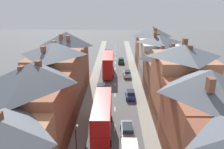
# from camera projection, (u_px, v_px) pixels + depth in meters

# --- Properties ---
(pavement_left) EXTENTS (2.20, 104.00, 0.14)m
(pavement_left) POSITION_uv_depth(u_px,v_px,m) (94.00, 81.00, 52.64)
(pavement_left) COLOR gray
(pavement_left) RESTS_ON ground
(pavement_right) EXTENTS (2.20, 104.00, 0.14)m
(pavement_right) POSITION_uv_depth(u_px,v_px,m) (136.00, 81.00, 52.49)
(pavement_right) COLOR gray
(pavement_right) RESTS_ON ground
(centre_line_dashes) EXTENTS (0.14, 97.80, 0.01)m
(centre_line_dashes) POSITION_uv_depth(u_px,v_px,m) (115.00, 84.00, 50.70)
(centre_line_dashes) COLOR silver
(centre_line_dashes) RESTS_ON ground
(terrace_row_left) EXTENTS (8.00, 49.97, 12.46)m
(terrace_row_left) POSITION_uv_depth(u_px,v_px,m) (35.00, 107.00, 27.89)
(terrace_row_left) COLOR #A36042
(terrace_row_left) RESTS_ON ground
(terrace_row_right) EXTENTS (8.00, 68.76, 13.21)m
(terrace_row_right) POSITION_uv_depth(u_px,v_px,m) (179.00, 86.00, 34.66)
(terrace_row_right) COLOR brown
(terrace_row_right) RESTS_ON ground
(double_decker_bus_lead) EXTENTS (2.74, 10.80, 5.30)m
(double_decker_bus_lead) POSITION_uv_depth(u_px,v_px,m) (102.00, 117.00, 31.28)
(double_decker_bus_lead) COLOR red
(double_decker_bus_lead) RESTS_ON ground
(double_decker_bus_mid_street) EXTENTS (2.74, 10.80, 5.30)m
(double_decker_bus_mid_street) POSITION_uv_depth(u_px,v_px,m) (108.00, 64.00, 56.44)
(double_decker_bus_mid_street) COLOR red
(double_decker_bus_mid_street) RESTS_ON ground
(car_near_silver) EXTENTS (1.90, 3.87, 1.66)m
(car_near_silver) POSITION_uv_depth(u_px,v_px,m) (121.00, 61.00, 67.03)
(car_near_silver) COLOR #144728
(car_near_silver) RESTS_ON ground
(car_parked_right_a) EXTENTS (1.90, 4.08, 1.61)m
(car_parked_right_a) POSITION_uv_depth(u_px,v_px,m) (107.00, 52.00, 77.69)
(car_parked_right_a) COLOR maroon
(car_parked_right_a) RESTS_ON ground
(car_mid_black) EXTENTS (1.90, 4.35, 1.68)m
(car_mid_black) POSITION_uv_depth(u_px,v_px,m) (101.00, 88.00, 46.61)
(car_mid_black) COLOR black
(car_mid_black) RESTS_ON ground
(car_parked_left_b) EXTENTS (1.90, 3.93, 1.64)m
(car_parked_left_b) POSITION_uv_depth(u_px,v_px,m) (131.00, 94.00, 43.51)
(car_parked_left_b) COLOR navy
(car_parked_left_b) RESTS_ON ground
(car_mid_white) EXTENTS (1.90, 4.60, 1.63)m
(car_mid_white) POSITION_uv_depth(u_px,v_px,m) (127.00, 130.00, 31.64)
(car_mid_white) COLOR gray
(car_mid_white) RESTS_ON ground
(car_far_grey) EXTENTS (1.90, 4.06, 1.68)m
(car_far_grey) POSITION_uv_depth(u_px,v_px,m) (127.00, 74.00, 55.43)
(car_far_grey) COLOR silver
(car_far_grey) RESTS_ON ground
(car_parked_right_b) EXTENTS (1.90, 4.07, 1.59)m
(car_parked_right_b) POSITION_uv_depth(u_px,v_px,m) (110.00, 52.00, 77.46)
(car_parked_right_b) COLOR navy
(car_parked_right_b) RESTS_ON ground
(street_lamp) EXTENTS (0.20, 1.12, 5.50)m
(street_lamp) POSITION_uv_depth(u_px,v_px,m) (77.00, 146.00, 24.39)
(street_lamp) COLOR black
(street_lamp) RESTS_ON ground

